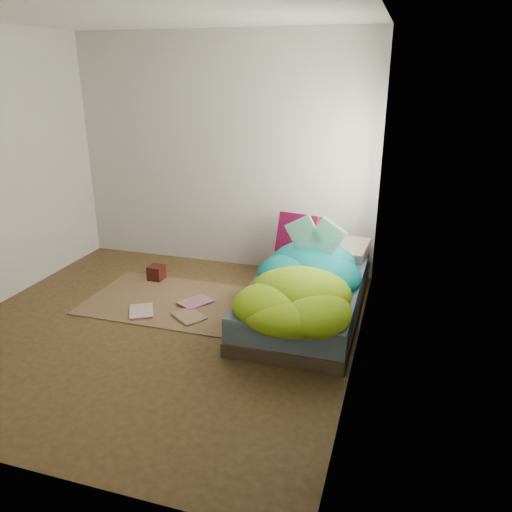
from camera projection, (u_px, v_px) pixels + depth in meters
The scene contains 12 objects.
ground at pixel (157, 329), 4.49m from camera, with size 3.50×3.50×0.00m, color #432E19.
room_walls at pixel (144, 146), 3.93m from camera, with size 3.54×3.54×2.62m.
bed at pixel (307, 296), 4.74m from camera, with size 1.00×2.00×0.34m.
duvet at pixel (303, 271), 4.43m from camera, with size 0.96×1.84×0.34m, color #087483, non-canonical shape.
rug at pixel (169, 301), 5.02m from camera, with size 1.60×1.10×0.01m, color brown.
pillow_floral at pixel (336, 249), 5.27m from camera, with size 0.64×0.40×0.14m, color white.
pillow_magenta at pixel (298, 234), 5.29m from camera, with size 0.43×0.13×0.43m, color #450429.
open_book at pixel (315, 226), 4.65m from camera, with size 0.47×0.10×0.28m, color green, non-canonical shape.
wooden_box at pixel (156, 273), 5.50m from camera, with size 0.16×0.16×0.16m, color #3A100D.
floor_book_a at pixel (129, 312), 4.74m from camera, with size 0.22×0.30×0.02m, color silver.
floor_book_b at pixel (189, 299), 5.02m from camera, with size 0.23×0.31×0.03m, color #D47A87.
floor_book_c at pixel (179, 320), 4.60m from camera, with size 0.22×0.30×0.02m, color tan.
Camera 1 is at (2.02, -3.55, 2.17)m, focal length 35.00 mm.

